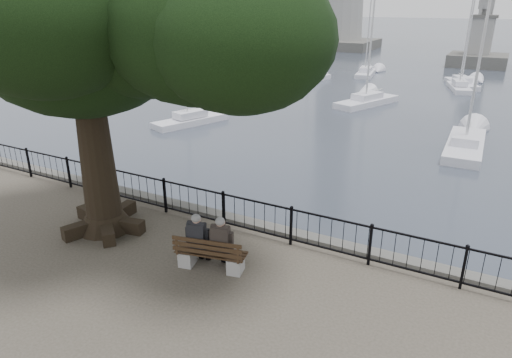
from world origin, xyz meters
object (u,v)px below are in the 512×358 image
Objects in this scene: person_left at (199,241)px; lion_monument at (480,46)px; bench at (210,257)px; tree at (106,14)px; person_right at (223,244)px.

lion_monument is at bearing 87.15° from person_left.
bench is at bearing -92.49° from lion_monument.
lion_monument is (5.02, 48.89, -4.31)m from tree.
tree is (-2.87, 0.46, 5.20)m from bench.
lion_monument is at bearing 87.79° from person_right.
lion_monument reaches higher than person_left.
tree reaches higher than person_right.
lion_monument is at bearing 84.14° from tree.
bench is 0.44m from person_right.
bench is 5.96m from tree.
tree is (-3.12, 0.31, 4.87)m from person_right.
person_left is 0.16× the size of lion_monument.
bench is 0.45m from person_left.
tree reaches higher than lion_monument.
tree reaches higher than bench.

